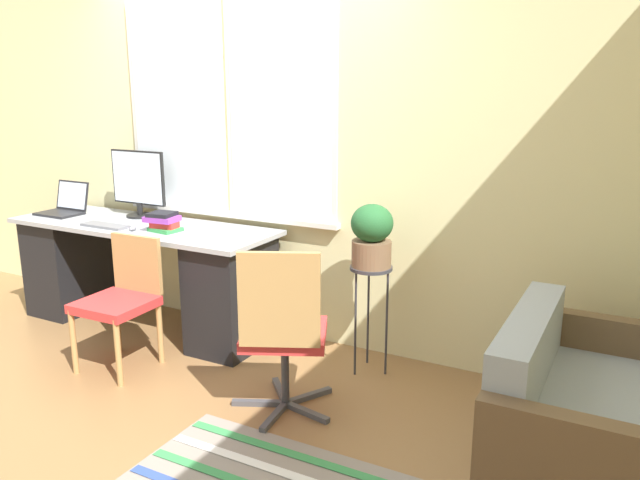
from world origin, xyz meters
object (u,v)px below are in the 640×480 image
object	(u,v)px
plant_stand	(371,280)
potted_plant	(372,235)
keyboard	(105,226)
mouse	(133,229)
book_stack	(163,222)
monitor	(138,182)
desk_chair_wooden	(121,297)
laptop	(64,207)
couch_loveseat	(580,430)
office_chair_swivel	(283,330)

from	to	relation	value
plant_stand	potted_plant	bearing A→B (deg)	-165.96
keyboard	mouse	world-z (taller)	mouse
book_stack	plant_stand	xyz separation A→B (m)	(1.45, 0.18, -0.25)
monitor	desk_chair_wooden	distance (m)	1.09
laptop	potted_plant	size ratio (longest dim) A/B	0.86
monitor	desk_chair_wooden	world-z (taller)	monitor
couch_loveseat	laptop	bearing A→B (deg)	81.67
mouse	keyboard	bearing A→B (deg)	-179.24
mouse	couch_loveseat	xyz separation A→B (m)	(2.91, -0.37, -0.50)
book_stack	desk_chair_wooden	size ratio (longest dim) A/B	0.29
laptop	plant_stand	xyz separation A→B (m)	(2.52, 0.09, -0.23)
monitor	desk_chair_wooden	bearing A→B (deg)	-54.80
desk_chair_wooden	plant_stand	distance (m)	1.55
mouse	office_chair_swivel	size ratio (longest dim) A/B	0.06
desk_chair_wooden	potted_plant	bearing A→B (deg)	23.29
desk_chair_wooden	potted_plant	distance (m)	1.60
laptop	office_chair_swivel	xyz separation A→B (m)	(2.33, -0.61, -0.34)
book_stack	office_chair_swivel	distance (m)	1.40
couch_loveseat	potted_plant	bearing A→B (deg)	63.04
monitor	mouse	bearing A→B (deg)	-52.31
laptop	mouse	size ratio (longest dim) A/B	5.43
book_stack	office_chair_swivel	xyz separation A→B (m)	(1.25, -0.52, -0.35)
keyboard	couch_loveseat	distance (m)	3.23
mouse	book_stack	distance (m)	0.22
monitor	couch_loveseat	size ratio (longest dim) A/B	0.42
book_stack	plant_stand	distance (m)	1.48
laptop	couch_loveseat	world-z (taller)	laptop
monitor	plant_stand	size ratio (longest dim) A/B	0.73
keyboard	office_chair_swivel	bearing A→B (deg)	-13.96
monitor	mouse	size ratio (longest dim) A/B	8.27
monitor	book_stack	world-z (taller)	monitor
office_chair_swivel	couch_loveseat	distance (m)	1.48
desk_chair_wooden	laptop	bearing A→B (deg)	152.29
keyboard	plant_stand	world-z (taller)	keyboard
mouse	couch_loveseat	world-z (taller)	mouse
keyboard	couch_loveseat	size ratio (longest dim) A/B	0.31
desk_chair_wooden	potted_plant	xyz separation A→B (m)	(1.40, 0.65, 0.42)
monitor	office_chair_swivel	distance (m)	1.99
desk_chair_wooden	couch_loveseat	world-z (taller)	desk_chair_wooden
laptop	plant_stand	bearing A→B (deg)	2.07
office_chair_swivel	mouse	bearing A→B (deg)	-41.86
book_stack	couch_loveseat	size ratio (longest dim) A/B	0.20
laptop	book_stack	size ratio (longest dim) A/B	1.35
laptop	desk_chair_wooden	size ratio (longest dim) A/B	0.40
desk_chair_wooden	keyboard	bearing A→B (deg)	141.82
plant_stand	monitor	bearing A→B (deg)	176.95
laptop	couch_loveseat	distance (m)	3.88
monitor	plant_stand	distance (m)	1.99
laptop	mouse	xyz separation A→B (m)	(0.88, -0.18, -0.04)
mouse	office_chair_swivel	bearing A→B (deg)	-16.43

